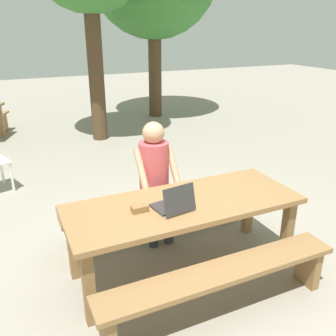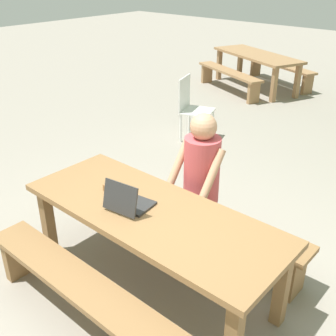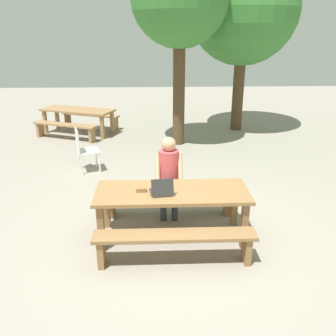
{
  "view_description": "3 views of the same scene",
  "coord_description": "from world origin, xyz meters",
  "views": [
    {
      "loc": [
        -1.38,
        -2.65,
        2.24
      ],
      "look_at": [
        -0.05,
        0.25,
        0.99
      ],
      "focal_mm": 39.0,
      "sensor_mm": 36.0,
      "label": 1
    },
    {
      "loc": [
        1.84,
        -1.92,
        2.44
      ],
      "look_at": [
        -0.05,
        0.25,
        0.99
      ],
      "focal_mm": 43.85,
      "sensor_mm": 36.0,
      "label": 2
    },
    {
      "loc": [
        -0.25,
        -4.64,
        2.86
      ],
      "look_at": [
        -0.05,
        0.25,
        0.99
      ],
      "focal_mm": 38.65,
      "sensor_mm": 36.0,
      "label": 3
    }
  ],
  "objects": [
    {
      "name": "ground_plane",
      "position": [
        0.0,
        0.0,
        0.0
      ],
      "size": [
        30.0,
        30.0,
        0.0
      ],
      "primitive_type": "plane",
      "color": "gray"
    },
    {
      "name": "picnic_table_front",
      "position": [
        0.0,
        0.0,
        0.64
      ],
      "size": [
        2.17,
        0.84,
        0.74
      ],
      "color": "olive",
      "rests_on": "ground"
    },
    {
      "name": "bench_near",
      "position": [
        0.0,
        -0.67,
        0.34
      ],
      "size": [
        2.08,
        0.3,
        0.44
      ],
      "color": "olive",
      "rests_on": "ground"
    },
    {
      "name": "bench_far",
      "position": [
        0.0,
        0.67,
        0.34
      ],
      "size": [
        2.08,
        0.3,
        0.44
      ],
      "color": "olive",
      "rests_on": "ground"
    },
    {
      "name": "laptop",
      "position": [
        -0.15,
        -0.1,
        0.8
      ],
      "size": [
        0.34,
        0.34,
        0.25
      ],
      "rotation": [
        0.0,
        0.0,
        3.28
      ],
      "color": "#2D2D2D",
      "rests_on": "picnic_table_front"
    },
    {
      "name": "small_pouch",
      "position": [
        -0.44,
        -0.01,
        0.76
      ],
      "size": [
        0.14,
        0.08,
        0.06
      ],
      "color": "olive",
      "rests_on": "picnic_table_front"
    },
    {
      "name": "person_seated",
      "position": [
        -0.02,
        0.64,
        0.78
      ],
      "size": [
        0.42,
        0.42,
        1.33
      ],
      "color": "#333847",
      "rests_on": "ground"
    }
  ]
}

